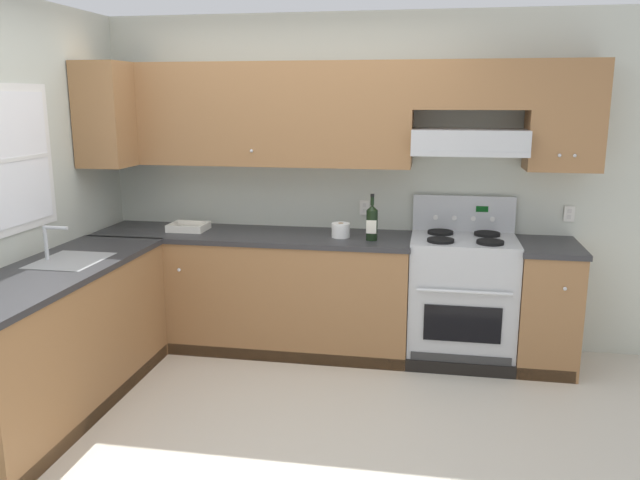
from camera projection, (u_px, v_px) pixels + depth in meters
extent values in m
plane|color=beige|center=(252.00, 426.00, 3.82)|extent=(7.04, 7.04, 0.00)
cube|color=beige|center=(362.00, 182.00, 5.02)|extent=(4.68, 0.12, 2.55)
cube|color=olive|center=(257.00, 114.00, 4.80)|extent=(2.33, 0.34, 0.76)
cube|color=olive|center=(565.00, 116.00, 4.43)|extent=(0.50, 0.34, 0.76)
cube|color=olive|center=(471.00, 85.00, 4.49)|extent=(0.80, 0.34, 0.34)
cube|color=#B7BABC|center=(469.00, 141.00, 4.54)|extent=(0.80, 0.46, 0.17)
cube|color=#B7BABC|center=(470.00, 154.00, 4.34)|extent=(0.80, 0.03, 0.04)
sphere|color=silver|center=(251.00, 151.00, 4.69)|extent=(0.02, 0.02, 0.02)
sphere|color=silver|center=(559.00, 155.00, 4.32)|extent=(0.02, 0.02, 0.02)
sphere|color=silver|center=(575.00, 156.00, 4.30)|extent=(0.02, 0.02, 0.02)
cube|color=silver|center=(365.00, 208.00, 4.98)|extent=(0.08, 0.01, 0.12)
cube|color=silver|center=(365.00, 205.00, 4.97)|extent=(0.03, 0.00, 0.03)
cube|color=silver|center=(364.00, 211.00, 4.98)|extent=(0.03, 0.00, 0.03)
cube|color=silver|center=(569.00, 214.00, 4.72)|extent=(0.08, 0.01, 0.12)
cube|color=silver|center=(570.00, 211.00, 4.71)|extent=(0.03, 0.00, 0.03)
cube|color=silver|center=(569.00, 217.00, 4.72)|extent=(0.03, 0.00, 0.03)
cube|color=white|center=(0.00, 161.00, 3.84)|extent=(0.04, 1.00, 0.92)
cube|color=white|center=(3.00, 161.00, 3.83)|extent=(0.01, 0.90, 0.82)
cube|color=white|center=(4.00, 161.00, 3.83)|extent=(0.01, 0.90, 0.02)
cube|color=olive|center=(115.00, 114.00, 4.81)|extent=(0.34, 0.64, 0.76)
cube|color=olive|center=(254.00, 292.00, 4.97)|extent=(2.40, 0.61, 0.87)
cube|color=#2D2D30|center=(253.00, 236.00, 4.87)|extent=(2.42, 0.63, 0.04)
cube|color=olive|center=(545.00, 308.00, 4.60)|extent=(0.41, 0.61, 0.87)
cube|color=#2D2D30|center=(550.00, 247.00, 4.50)|extent=(0.44, 0.63, 0.04)
cube|color=black|center=(323.00, 358.00, 4.69)|extent=(3.54, 0.06, 0.09)
sphere|color=silver|center=(179.00, 270.00, 4.70)|extent=(0.03, 0.03, 0.03)
sphere|color=silver|center=(565.00, 289.00, 4.23)|extent=(0.03, 0.03, 0.03)
cube|color=olive|center=(56.00, 344.00, 3.93)|extent=(0.61, 1.89, 0.87)
cube|color=#2D2D30|center=(49.00, 273.00, 3.83)|extent=(0.63, 1.91, 0.04)
cube|color=black|center=(102.00, 406.00, 3.97)|extent=(0.06, 1.85, 0.09)
cube|color=#999B9E|center=(70.00, 261.00, 4.05)|extent=(0.40, 0.48, 0.01)
cube|color=#28282B|center=(71.00, 272.00, 4.07)|extent=(0.34, 0.42, 0.14)
cylinder|color=silver|center=(46.00, 243.00, 4.06)|extent=(0.03, 0.03, 0.22)
cylinder|color=silver|center=(56.00, 228.00, 4.02)|extent=(0.16, 0.02, 0.02)
cube|color=#B7BABC|center=(461.00, 301.00, 4.70)|extent=(0.76, 0.58, 0.91)
cube|color=black|center=(462.00, 324.00, 4.44)|extent=(0.53, 0.01, 0.26)
cylinder|color=silver|center=(464.00, 292.00, 4.36)|extent=(0.65, 0.02, 0.02)
cube|color=#333333|center=(460.00, 362.00, 4.50)|extent=(0.70, 0.01, 0.11)
cube|color=#B7BABC|center=(464.00, 240.00, 4.60)|extent=(0.76, 0.58, 0.02)
cube|color=#B7BABC|center=(464.00, 215.00, 4.84)|extent=(0.76, 0.04, 0.29)
cube|color=#053F0C|center=(482.00, 209.00, 4.78)|extent=(0.09, 0.01, 0.04)
cylinder|color=black|center=(441.00, 240.00, 4.49)|extent=(0.19, 0.19, 0.02)
cylinder|color=black|center=(441.00, 241.00, 4.49)|extent=(0.07, 0.07, 0.01)
cylinder|color=black|center=(490.00, 242.00, 4.44)|extent=(0.19, 0.19, 0.02)
cylinder|color=black|center=(490.00, 243.00, 4.44)|extent=(0.07, 0.07, 0.01)
cylinder|color=black|center=(440.00, 232.00, 4.76)|extent=(0.19, 0.19, 0.02)
cylinder|color=black|center=(440.00, 233.00, 4.76)|extent=(0.07, 0.07, 0.01)
cylinder|color=black|center=(487.00, 234.00, 4.70)|extent=(0.19, 0.19, 0.02)
cylinder|color=black|center=(487.00, 235.00, 4.71)|extent=(0.07, 0.07, 0.01)
cylinder|color=white|center=(436.00, 217.00, 4.86)|extent=(0.04, 0.02, 0.04)
cylinder|color=white|center=(454.00, 218.00, 4.83)|extent=(0.04, 0.02, 0.04)
cylinder|color=white|center=(473.00, 219.00, 4.81)|extent=(0.04, 0.02, 0.04)
cylinder|color=white|center=(492.00, 219.00, 4.79)|extent=(0.04, 0.02, 0.04)
cylinder|color=black|center=(372.00, 225.00, 4.61)|extent=(0.08, 0.08, 0.22)
cone|color=black|center=(372.00, 208.00, 4.58)|extent=(0.08, 0.08, 0.04)
cylinder|color=black|center=(372.00, 200.00, 4.57)|extent=(0.03, 0.03, 0.08)
cylinder|color=black|center=(372.00, 195.00, 4.56)|extent=(0.03, 0.03, 0.02)
cube|color=silver|center=(371.00, 227.00, 4.57)|extent=(0.07, 0.00, 0.10)
cube|color=white|center=(189.00, 229.00, 4.97)|extent=(0.23, 0.20, 0.02)
cube|color=white|center=(183.00, 230.00, 4.86)|extent=(0.29, 0.01, 0.06)
cube|color=white|center=(194.00, 224.00, 5.08)|extent=(0.29, 0.01, 0.06)
cube|color=white|center=(172.00, 226.00, 4.99)|extent=(0.01, 0.22, 0.06)
cube|color=white|center=(205.00, 227.00, 4.95)|extent=(0.01, 0.22, 0.06)
cylinder|color=white|center=(341.00, 230.00, 4.72)|extent=(0.14, 0.14, 0.11)
cylinder|color=#9E7A51|center=(341.00, 223.00, 4.71)|extent=(0.04, 0.04, 0.01)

